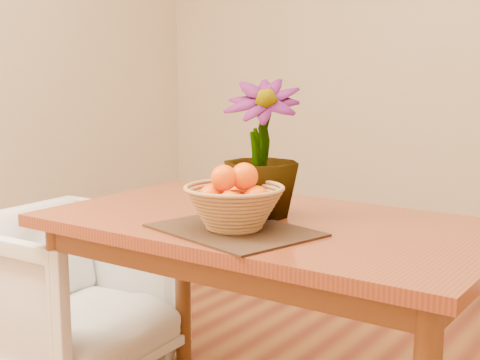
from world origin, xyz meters
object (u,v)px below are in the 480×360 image
Objects in this scene: potted_plant at (261,149)px; armchair at (69,286)px; table at (269,247)px; wicker_basket at (234,209)px.

potted_plant reaches higher than armchair.
wicker_basket is at bearing -89.84° from table.
wicker_basket is 0.26m from potted_plant.
potted_plant is at bearing 158.92° from table.
armchair is at bearing -179.38° from table.
table is at bearing -91.15° from armchair.
table is 0.98m from armchair.
potted_plant is (-0.05, 0.21, 0.15)m from wicker_basket.
wicker_basket is at bearing -102.76° from armchair.
table reaches higher than armchair.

